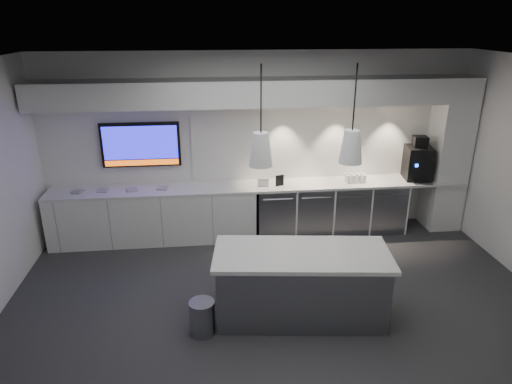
{
  "coord_description": "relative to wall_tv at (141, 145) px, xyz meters",
  "views": [
    {
      "loc": [
        -0.84,
        -4.81,
        3.46
      ],
      "look_at": [
        -0.19,
        1.1,
        1.19
      ],
      "focal_mm": 32.0,
      "sensor_mm": 36.0,
      "label": 1
    }
  ],
  "objects": [
    {
      "name": "floor",
      "position": [
        1.9,
        -2.45,
        -1.56
      ],
      "size": [
        7.0,
        7.0,
        0.0
      ],
      "primitive_type": "plane",
      "color": "#303033",
      "rests_on": "ground"
    },
    {
      "name": "ceiling",
      "position": [
        1.9,
        -2.45,
        1.44
      ],
      "size": [
        7.0,
        7.0,
        0.0
      ],
      "primitive_type": "plane",
      "rotation": [
        3.14,
        0.0,
        0.0
      ],
      "color": "black",
      "rests_on": "wall_back"
    },
    {
      "name": "wall_back",
      "position": [
        1.9,
        0.05,
        -0.06
      ],
      "size": [
        7.0,
        0.0,
        7.0
      ],
      "primitive_type": "plane",
      "rotation": [
        1.57,
        0.0,
        0.0
      ],
      "color": "white",
      "rests_on": "floor"
    },
    {
      "name": "wall_front",
      "position": [
        1.9,
        -4.95,
        -0.06
      ],
      "size": [
        7.0,
        0.0,
        7.0
      ],
      "primitive_type": "plane",
      "rotation": [
        -1.57,
        0.0,
        0.0
      ],
      "color": "white",
      "rests_on": "floor"
    },
    {
      "name": "back_counter",
      "position": [
        1.9,
        -0.27,
        -0.68
      ],
      "size": [
        6.8,
        0.65,
        0.04
      ],
      "primitive_type": "cube",
      "color": "silver",
      "rests_on": "left_base_cabinets"
    },
    {
      "name": "left_base_cabinets",
      "position": [
        0.15,
        -0.27,
        -1.13
      ],
      "size": [
        3.3,
        0.63,
        0.86
      ],
      "primitive_type": "cube",
      "color": "white",
      "rests_on": "floor"
    },
    {
      "name": "fridge_unit_a",
      "position": [
        2.15,
        -0.27,
        -1.13
      ],
      "size": [
        0.6,
        0.61,
        0.85
      ],
      "primitive_type": "cube",
      "color": "gray",
      "rests_on": "floor"
    },
    {
      "name": "fridge_unit_b",
      "position": [
        2.78,
        -0.27,
        -1.13
      ],
      "size": [
        0.6,
        0.61,
        0.85
      ],
      "primitive_type": "cube",
      "color": "gray",
      "rests_on": "floor"
    },
    {
      "name": "fridge_unit_c",
      "position": [
        3.41,
        -0.27,
        -1.13
      ],
      "size": [
        0.6,
        0.61,
        0.85
      ],
      "primitive_type": "cube",
      "color": "gray",
      "rests_on": "floor"
    },
    {
      "name": "fridge_unit_d",
      "position": [
        4.04,
        -0.27,
        -1.13
      ],
      "size": [
        0.6,
        0.61,
        0.85
      ],
      "primitive_type": "cube",
      "color": "gray",
      "rests_on": "floor"
    },
    {
      "name": "backsplash",
      "position": [
        3.1,
        0.03,
        -0.01
      ],
      "size": [
        4.6,
        0.03,
        1.3
      ],
      "primitive_type": "cube",
      "color": "white",
      "rests_on": "wall_back"
    },
    {
      "name": "soffit",
      "position": [
        1.9,
        -0.25,
        0.84
      ],
      "size": [
        6.9,
        0.6,
        0.4
      ],
      "primitive_type": "cube",
      "color": "white",
      "rests_on": "wall_back"
    },
    {
      "name": "column",
      "position": [
        5.1,
        -0.25,
        -0.26
      ],
      "size": [
        0.55,
        0.55,
        2.6
      ],
      "primitive_type": "cube",
      "color": "white",
      "rests_on": "floor"
    },
    {
      "name": "wall_tv",
      "position": [
        0.0,
        0.0,
        0.0
      ],
      "size": [
        1.25,
        0.07,
        0.72
      ],
      "color": "black",
      "rests_on": "wall_back"
    },
    {
      "name": "island",
      "position": [
        2.12,
        -2.59,
        -1.11
      ],
      "size": [
        2.17,
        1.13,
        0.88
      ],
      "rotation": [
        0.0,
        0.0,
        -0.12
      ],
      "color": "gray",
      "rests_on": "floor"
    },
    {
      "name": "bin",
      "position": [
        0.93,
        -2.79,
        -1.35
      ],
      "size": [
        0.38,
        0.38,
        0.42
      ],
      "primitive_type": "cylinder",
      "rotation": [
        0.0,
        0.0,
        -0.32
      ],
      "color": "gray",
      "rests_on": "floor"
    },
    {
      "name": "coffee_machine",
      "position": [
        4.57,
        -0.25,
        -0.36
      ],
      "size": [
        0.47,
        0.63,
        0.73
      ],
      "rotation": [
        0.0,
        0.0,
        -0.16
      ],
      "color": "black",
      "rests_on": "back_counter"
    },
    {
      "name": "sign_black",
      "position": [
        2.21,
        -0.35,
        -0.57
      ],
      "size": [
        0.14,
        0.06,
        0.18
      ],
      "primitive_type": "cube",
      "rotation": [
        0.0,
        0.0,
        0.3
      ],
      "color": "black",
      "rests_on": "back_counter"
    },
    {
      "name": "sign_white",
      "position": [
        1.94,
        -0.36,
        -0.59
      ],
      "size": [
        0.18,
        0.05,
        0.14
      ],
      "primitive_type": "cube",
      "rotation": [
        0.0,
        0.0,
        -0.15
      ],
      "color": "silver",
      "rests_on": "back_counter"
    },
    {
      "name": "cup_cluster",
      "position": [
        3.49,
        -0.32,
        -0.59
      ],
      "size": [
        0.34,
        0.16,
        0.14
      ],
      "primitive_type": null,
      "color": "white",
      "rests_on": "back_counter"
    },
    {
      "name": "tray_a",
      "position": [
        -1.0,
        -0.31,
        -0.65
      ],
      "size": [
        0.2,
        0.2,
        0.02
      ],
      "primitive_type": "cube",
      "rotation": [
        0.0,
        0.0,
        -0.28
      ],
      "color": "#A1A1A1",
      "rests_on": "back_counter"
    },
    {
      "name": "tray_b",
      "position": [
        -0.61,
        -0.3,
        -0.65
      ],
      "size": [
        0.18,
        0.18,
        0.02
      ],
      "primitive_type": "cube",
      "rotation": [
        0.0,
        0.0,
        -0.11
      ],
      "color": "#A1A1A1",
      "rests_on": "back_counter"
    },
    {
      "name": "tray_c",
      "position": [
        -0.16,
        -0.31,
        -0.65
      ],
      "size": [
        0.2,
        0.2,
        0.02
      ],
      "primitive_type": "cube",
      "rotation": [
        0.0,
        0.0,
        0.34
      ],
      "color": "#A1A1A1",
      "rests_on": "back_counter"
    },
    {
      "name": "tray_d",
      "position": [
        0.32,
        -0.3,
        -0.65
      ],
      "size": [
        0.19,
        0.19,
        0.02
      ],
      "primitive_type": "cube",
      "rotation": [
        0.0,
        0.0,
        -0.2
      ],
      "color": "#A1A1A1",
      "rests_on": "back_counter"
    },
    {
      "name": "pendant_left",
      "position": [
        1.63,
        -2.59,
        0.59
      ],
      "size": [
        0.26,
        0.26,
        1.07
      ],
      "color": "white",
      "rests_on": "ceiling"
    },
    {
      "name": "pendant_right",
      "position": [
        2.62,
        -2.59,
        0.59
      ],
      "size": [
        0.26,
        0.26,
        1.07
      ],
      "color": "white",
      "rests_on": "ceiling"
    }
  ]
}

